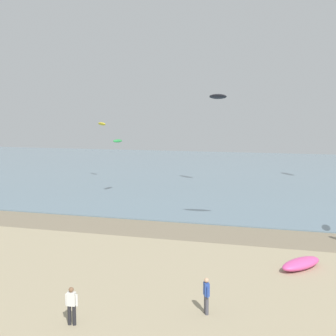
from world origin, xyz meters
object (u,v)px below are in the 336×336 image
Objects in this scene: kite_aloft_0 at (218,97)px; kite_aloft_3 at (102,124)px; person_left_flank at (206,295)px; person_right_flank at (72,305)px; grounded_kite at (301,264)px; kite_aloft_2 at (118,141)px.

kite_aloft_0 is 1.46× the size of kite_aloft_3.
person_left_flank is 1.00× the size of person_right_flank.
kite_aloft_3 is (-21.35, 36.24, 6.91)m from person_left_flank.
grounded_kite is 1.00× the size of kite_aloft_0.
kite_aloft_2 is at bearing 119.84° from person_left_flank.
kite_aloft_0 is (0.20, 37.06, 10.34)m from person_right_flank.
kite_aloft_0 is at bearing -143.06° from kite_aloft_3.
kite_aloft_2 is (-9.57, -8.59, -5.03)m from kite_aloft_0.
kite_aloft_2 is at bearing -95.55° from kite_aloft_0.
kite_aloft_3 is at bearing 112.26° from person_right_flank.
grounded_kite is at bearing 48.61° from kite_aloft_2.
person_left_flank is 0.87× the size of kite_aloft_2.
kite_aloft_0 is at bearing 134.50° from kite_aloft_2.
person_right_flank is at bearing 20.80° from kite_aloft_2.
person_left_flank is 6.05m from person_right_flank.
grounded_kite is 1.45× the size of kite_aloft_3.
kite_aloft_0 is (-5.24, 34.41, 10.34)m from person_left_flank.
kite_aloft_3 is (-6.54, 10.42, 1.60)m from kite_aloft_2.
kite_aloft_3 is at bearing -143.93° from kite_aloft_0.
kite_aloft_0 reaches higher than person_right_flank.
kite_aloft_2 reaches higher than person_right_flank.
grounded_kite is at bearing 45.78° from person_right_flank.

